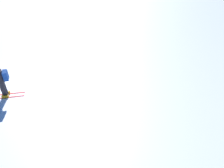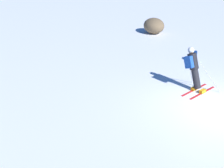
{
  "view_description": "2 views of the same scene",
  "coord_description": "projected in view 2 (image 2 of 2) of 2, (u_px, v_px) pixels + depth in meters",
  "views": [
    {
      "loc": [
        8.95,
        6.58,
        4.75
      ],
      "look_at": [
        0.75,
        4.79,
        0.76
      ],
      "focal_mm": 35.0,
      "sensor_mm": 36.0,
      "label": 1
    },
    {
      "loc": [
        -7.85,
        6.23,
        5.09
      ],
      "look_at": [
        1.58,
        3.39,
        0.69
      ],
      "focal_mm": 50.0,
      "sensor_mm": 36.0,
      "label": 2
    }
  ],
  "objects": [
    {
      "name": "spare_backpack",
      "position": [
        194.0,
        56.0,
        14.82
      ],
      "size": [
        0.37,
        0.35,
        0.5
      ],
      "rotation": [
        0.0,
        0.0,
        2.54
      ],
      "color": "#194293",
      "rests_on": "ground"
    },
    {
      "name": "exposed_boulder_0",
      "position": [
        154.0,
        26.0,
        19.48
      ],
      "size": [
        1.48,
        1.25,
        0.96
      ],
      "primitive_type": "ellipsoid",
      "color": "brown",
      "rests_on": "ground"
    },
    {
      "name": "skier",
      "position": [
        194.0,
        67.0,
        11.65
      ],
      "size": [
        1.38,
        1.64,
        1.69
      ],
      "rotation": [
        0.0,
        0.0,
        0.45
      ],
      "color": "red",
      "rests_on": "ground"
    },
    {
      "name": "ground_plane",
      "position": [
        221.0,
        109.0,
        10.58
      ],
      "size": [
        300.0,
        300.0,
        0.0
      ],
      "primitive_type": "plane",
      "color": "white"
    }
  ]
}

